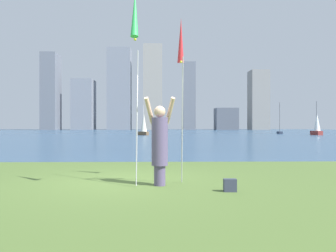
% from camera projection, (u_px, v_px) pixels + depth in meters
% --- Properties ---
extents(ground, '(120.00, 138.00, 0.12)m').
position_uv_depth(ground, '(155.00, 134.00, 59.15)').
color(ground, '#4C662D').
extents(person, '(0.73, 0.54, 1.99)m').
position_uv_depth(person, '(160.00, 142.00, 7.63)').
color(person, '#594C72').
rests_on(person, ground).
extents(kite_flag_left, '(0.16, 1.18, 4.15)m').
position_uv_depth(kite_flag_left, '(135.00, 20.00, 7.05)').
color(kite_flag_left, '#B2B2B7').
rests_on(kite_flag_left, ground).
extents(kite_flag_right, '(0.16, 0.97, 3.93)m').
position_uv_depth(kite_flag_right, '(181.00, 45.00, 8.25)').
color(kite_flag_right, '#B2B2B7').
rests_on(kite_flag_right, ground).
extents(bag, '(0.26, 0.14, 0.26)m').
position_uv_depth(bag, '(230.00, 185.00, 6.91)').
color(bag, '#33384C').
rests_on(bag, ground).
extents(sailboat_0, '(1.15, 1.95, 4.90)m').
position_uv_depth(sailboat_0, '(317.00, 125.00, 49.01)').
color(sailboat_0, maroon).
rests_on(sailboat_0, ground).
extents(sailboat_1, '(1.63, 1.60, 4.19)m').
position_uv_depth(sailboat_1, '(144.00, 125.00, 48.07)').
color(sailboat_1, brown).
rests_on(sailboat_1, ground).
extents(sailboat_4, '(0.73, 1.90, 5.15)m').
position_uv_depth(sailboat_4, '(280.00, 132.00, 55.81)').
color(sailboat_4, '#333D51').
rests_on(sailboat_4, ground).
extents(skyline_tower_0, '(4.80, 7.04, 24.35)m').
position_uv_depth(skyline_tower_0, '(51.00, 92.00, 108.97)').
color(skyline_tower_0, slate).
rests_on(skyline_tower_0, ground).
extents(skyline_tower_1, '(6.83, 7.87, 16.50)m').
position_uv_depth(skyline_tower_1, '(84.00, 105.00, 112.90)').
color(skyline_tower_1, gray).
rests_on(skyline_tower_1, ground).
extents(skyline_tower_2, '(7.63, 5.50, 26.73)m').
position_uv_depth(skyline_tower_2, '(119.00, 89.00, 112.37)').
color(skyline_tower_2, gray).
rests_on(skyline_tower_2, ground).
extents(skyline_tower_3, '(6.12, 3.61, 27.53)m').
position_uv_depth(skyline_tower_3, '(153.00, 87.00, 110.04)').
color(skyline_tower_3, gray).
rests_on(skyline_tower_3, ground).
extents(skyline_tower_4, '(4.15, 3.28, 22.69)m').
position_uv_depth(skyline_tower_4, '(189.00, 96.00, 114.62)').
color(skyline_tower_4, slate).
rests_on(skyline_tower_4, ground).
extents(skyline_tower_5, '(7.22, 6.13, 7.09)m').
position_uv_depth(skyline_tower_5, '(226.00, 119.00, 112.04)').
color(skyline_tower_5, '#565B66').
rests_on(skyline_tower_5, ground).
extents(skyline_tower_6, '(5.99, 6.60, 19.92)m').
position_uv_depth(skyline_tower_6, '(258.00, 100.00, 115.36)').
color(skyline_tower_6, gray).
rests_on(skyline_tower_6, ground).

